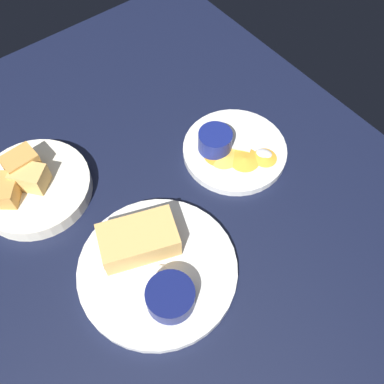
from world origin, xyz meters
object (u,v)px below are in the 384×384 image
(plate_sandwich_main, at_px, (156,271))
(spoon_by_dark_ramekin, at_px, (159,267))
(sandwich_half_near, at_px, (138,240))
(spoon_by_gravy_ramekin, at_px, (258,152))
(ramekin_light_gravy, at_px, (215,140))
(plate_chips_companion, at_px, (235,150))
(bread_basket_rear, at_px, (32,185))
(ramekin_dark_sauce, at_px, (170,297))

(plate_sandwich_main, bearing_deg, spoon_by_dark_ramekin, -22.59)
(plate_sandwich_main, relative_size, spoon_by_dark_ramekin, 2.76)
(plate_sandwich_main, relative_size, sandwich_half_near, 1.83)
(spoon_by_gravy_ramekin, bearing_deg, ramekin_light_gravy, 132.48)
(plate_chips_companion, relative_size, bread_basket_rear, 0.99)
(ramekin_light_gravy, bearing_deg, spoon_by_gravy_ramekin, -47.52)
(ramekin_light_gravy, bearing_deg, plate_sandwich_main, -150.30)
(plate_sandwich_main, bearing_deg, plate_chips_companion, 22.32)
(sandwich_half_near, distance_m, ramekin_dark_sauce, 0.11)
(plate_sandwich_main, xyz_separation_m, spoon_by_gravy_ramekin, (0.30, 0.08, 0.01))
(plate_chips_companion, height_order, ramekin_light_gravy, ramekin_light_gravy)
(spoon_by_dark_ramekin, bearing_deg, sandwich_half_near, 93.80)
(plate_sandwich_main, bearing_deg, bread_basket_rear, 107.54)
(plate_sandwich_main, distance_m, sandwich_half_near, 0.06)
(plate_chips_companion, relative_size, ramekin_light_gravy, 3.11)
(plate_sandwich_main, distance_m, bread_basket_rear, 0.29)
(ramekin_dark_sauce, xyz_separation_m, spoon_by_dark_ramekin, (0.02, 0.06, -0.02))
(spoon_by_dark_ramekin, bearing_deg, ramekin_dark_sauce, -107.08)
(plate_sandwich_main, bearing_deg, spoon_by_gravy_ramekin, 14.09)
(ramekin_light_gravy, bearing_deg, plate_chips_companion, -39.81)
(spoon_by_gravy_ramekin, bearing_deg, sandwich_half_near, -175.41)
(sandwich_half_near, distance_m, bread_basket_rear, 0.24)
(plate_sandwich_main, height_order, spoon_by_gravy_ramekin, spoon_by_gravy_ramekin)
(plate_sandwich_main, relative_size, bread_basket_rear, 1.29)
(bread_basket_rear, bearing_deg, ramekin_light_gravy, -22.51)
(ramekin_dark_sauce, distance_m, spoon_by_dark_ramekin, 0.06)
(ramekin_dark_sauce, xyz_separation_m, bread_basket_rear, (-0.08, 0.34, -0.01))
(spoon_by_gravy_ramekin, height_order, bread_basket_rear, bread_basket_rear)
(bread_basket_rear, bearing_deg, plate_sandwich_main, -72.46)
(sandwich_half_near, relative_size, plate_chips_companion, 0.71)
(plate_sandwich_main, relative_size, spoon_by_gravy_ramekin, 3.07)
(ramekin_dark_sauce, bearing_deg, spoon_by_dark_ramekin, 72.92)
(sandwich_half_near, height_order, spoon_by_gravy_ramekin, sandwich_half_near)
(plate_sandwich_main, distance_m, ramekin_dark_sauce, 0.07)
(spoon_by_dark_ramekin, bearing_deg, spoon_by_gravy_ramekin, 14.78)
(plate_chips_companion, xyz_separation_m, ramekin_light_gravy, (-0.03, 0.03, 0.03))
(sandwich_half_near, bearing_deg, ramekin_light_gravy, 19.87)
(spoon_by_gravy_ramekin, bearing_deg, plate_sandwich_main, -165.91)
(sandwich_half_near, height_order, plate_chips_companion, sandwich_half_near)
(spoon_by_dark_ramekin, distance_m, bread_basket_rear, 0.29)
(plate_sandwich_main, distance_m, ramekin_light_gravy, 0.28)
(plate_sandwich_main, bearing_deg, sandwich_half_near, 87.67)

